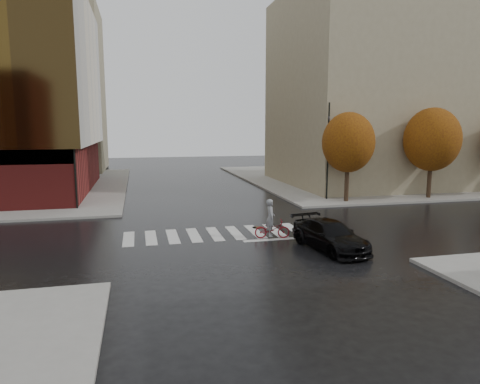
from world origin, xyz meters
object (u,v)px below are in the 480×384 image
object	(u,v)px
cyclist	(272,225)
traffic_light_nw	(74,147)
sedan	(330,235)
fire_hydrant	(63,201)
traffic_light_ne	(328,145)

from	to	relation	value
cyclist	traffic_light_nw	bearing A→B (deg)	57.40
sedan	cyclist	size ratio (longest dim) A/B	2.28
cyclist	traffic_light_nw	xyz separation A→B (m)	(-10.54, 10.00, 3.58)
traffic_light_nw	sedan	bearing A→B (deg)	63.43
traffic_light_nw	fire_hydrant	xyz separation A→B (m)	(-1.00, 0.85, -3.70)
sedan	fire_hydrant	size ratio (longest dim) A/B	6.07
sedan	fire_hydrant	bearing A→B (deg)	125.58
sedan	traffic_light_nw	distance (m)	18.09
sedan	traffic_light_ne	size ratio (longest dim) A/B	0.63
traffic_light_ne	fire_hydrant	xyz separation A→B (m)	(-19.00, 1.23, -3.69)
sedan	traffic_light_ne	bearing A→B (deg)	56.07
sedan	traffic_light_ne	xyz separation A→B (m)	(5.47, 12.16, 3.59)
traffic_light_nw	traffic_light_ne	xyz separation A→B (m)	(18.00, -0.38, -0.01)
fire_hydrant	traffic_light_nw	bearing A→B (deg)	-40.40
sedan	traffic_light_nw	world-z (taller)	traffic_light_nw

